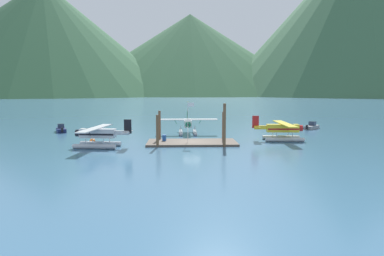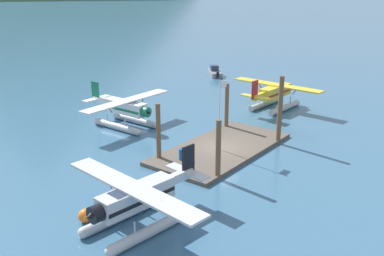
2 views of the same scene
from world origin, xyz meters
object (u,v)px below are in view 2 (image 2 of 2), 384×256
Objects in this scene: flagpole at (221,106)px; seaplane_silver_port_aft at (136,202)px; mooring_buoy at (85,216)px; seaplane_yellow_stbd_fwd at (275,95)px; fuel_drum at (183,154)px; seaplane_white_bow_centre at (125,111)px; boat_grey_open_east at (215,72)px.

flagpole reaches higher than seaplane_silver_port_aft.
mooring_buoy is 28.49m from seaplane_yellow_stbd_fwd.
mooring_buoy is (-10.27, -0.95, -0.33)m from fuel_drum.
seaplane_white_bow_centre is (3.70, 9.96, 0.84)m from fuel_drum.
mooring_buoy is at bearing 179.71° from flagpole.
fuel_drum is 0.08× the size of seaplane_white_bow_centre.
mooring_buoy is 0.08× the size of seaplane_yellow_stbd_fwd.
mooring_buoy is at bearing -142.02° from seaplane_white_bow_centre.
seaplane_silver_port_aft is (-26.92, -5.23, 0.00)m from seaplane_yellow_stbd_fwd.
seaplane_yellow_stbd_fwd is at bearing -30.51° from seaplane_white_bow_centre.
flagpole is at bearing 12.39° from seaplane_silver_port_aft.
mooring_buoy is at bearing -174.70° from fuel_drum.
fuel_drum is at bearing -175.32° from seaplane_yellow_stbd_fwd.
seaplane_silver_port_aft and seaplane_white_bow_centre have the same top height.
flagpole is 11.23m from seaplane_white_bow_centre.
seaplane_yellow_stbd_fwd and seaplane_silver_port_aft have the same top height.
fuel_drum is 0.08× the size of seaplane_yellow_stbd_fwd.
fuel_drum reaches higher than mooring_buoy.
flagpole is 1.44× the size of boat_grey_open_east.
fuel_drum is 18.17m from seaplane_yellow_stbd_fwd.
mooring_buoy is 42.86m from boat_grey_open_east.
fuel_drum is at bearing -149.53° from boat_grey_open_east.
seaplane_white_bow_centre is at bearing 89.40° from flagpole.
seaplane_silver_port_aft is 18.58m from seaplane_white_bow_centre.
boat_grey_open_east is at bearing 35.49° from flagpole.
flagpole is 0.55× the size of seaplane_silver_port_aft.
mooring_buoy is 17.77m from seaplane_white_bow_centre.
boat_grey_open_east is (38.97, 17.84, 0.08)m from mooring_buoy.
seaplane_silver_port_aft reaches higher than mooring_buoy.
seaplane_white_bow_centre is (13.97, 10.91, 1.17)m from mooring_buoy.
seaplane_yellow_stbd_fwd is at bearing 4.91° from mooring_buoy.
seaplane_white_bow_centre is at bearing 69.59° from fuel_drum.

